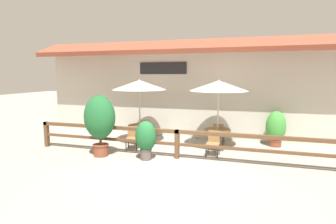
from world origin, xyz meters
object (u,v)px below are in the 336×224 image
chair_near_wallside (146,129)px  chair_middle_wallside (219,133)px  potted_plant_corner_fern (276,128)px  patio_umbrella_middle (219,86)px  chair_middle_streetside (213,142)px  potted_plant_entrance_palm (146,138)px  chair_near_streetside (132,137)px  dining_table_middle (217,133)px  potted_plant_tall_tropical (100,119)px  dining_table_near (140,129)px  patio_umbrella_near (139,85)px

chair_near_wallside → chair_middle_wallside: same height
chair_middle_wallside → potted_plant_corner_fern: (2.11, 0.33, 0.24)m
patio_umbrella_middle → potted_plant_corner_fern: patio_umbrella_middle is taller
chair_near_wallside → chair_middle_streetside: size_ratio=1.00×
patio_umbrella_middle → potted_plant_entrance_palm: 3.20m
chair_near_streetside → dining_table_middle: (2.99, 0.84, 0.15)m
chair_near_wallside → chair_middle_wallside: size_ratio=1.00×
dining_table_middle → potted_plant_entrance_palm: size_ratio=0.74×
chair_near_wallside → chair_middle_wallside: 3.03m
dining_table_middle → potted_plant_tall_tropical: potted_plant_tall_tropical is taller
dining_table_near → dining_table_middle: size_ratio=1.00×
dining_table_near → potted_plant_entrance_palm: bearing=-62.0°
chair_middle_wallside → potted_plant_tall_tropical: potted_plant_tall_tropical is taller
dining_table_near → chair_near_wallside: (-0.05, 0.76, -0.15)m
chair_near_wallside → chair_near_streetside: bearing=101.4°
chair_near_wallside → patio_umbrella_middle: size_ratio=0.33×
chair_near_streetside → potted_plant_entrance_palm: size_ratio=0.66×
patio_umbrella_middle → dining_table_middle: bearing=180.0°
chair_middle_streetside → potted_plant_corner_fern: (2.14, 1.84, 0.24)m
potted_plant_tall_tropical → chair_near_streetside: bearing=55.9°
chair_near_wallside → dining_table_near: bearing=102.7°
dining_table_near → dining_table_middle: 3.01m
patio_umbrella_near → potted_plant_tall_tropical: bearing=-110.7°
patio_umbrella_near → potted_plant_entrance_palm: (0.92, -1.74, -1.62)m
chair_near_wallside → potted_plant_tall_tropical: (-0.63, -2.56, 0.79)m
patio_umbrella_near → chair_middle_streetside: patio_umbrella_near is taller
potted_plant_tall_tropical → patio_umbrella_middle: bearing=26.9°
patio_umbrella_near → potted_plant_corner_fern: patio_umbrella_near is taller
dining_table_near → chair_middle_wallside: bearing=15.6°
chair_near_wallside → potted_plant_tall_tropical: 2.75m
chair_near_streetside → potted_plant_corner_fern: 5.43m
patio_umbrella_middle → potted_plant_corner_fern: bearing=27.5°
patio_umbrella_near → chair_middle_wallside: patio_umbrella_near is taller
patio_umbrella_near → potted_plant_tall_tropical: size_ratio=1.24×
chair_middle_streetside → potted_plant_corner_fern: bearing=43.4°
chair_middle_streetside → potted_plant_tall_tropical: size_ratio=0.41×
chair_near_wallside → chair_middle_streetside: 3.33m
chair_middle_streetside → potted_plant_entrance_palm: 2.30m
dining_table_middle → chair_middle_wallside: 0.77m
dining_table_near → potted_plant_corner_fern: (5.09, 1.16, 0.10)m
chair_near_wallside → potted_plant_corner_fern: potted_plant_corner_fern is taller
dining_table_near → dining_table_middle: bearing=1.4°
patio_umbrella_middle → potted_plant_entrance_palm: bearing=-139.0°
patio_umbrella_middle → dining_table_middle: size_ratio=2.72×
patio_umbrella_near → dining_table_middle: bearing=1.4°
chair_near_streetside → patio_umbrella_middle: size_ratio=0.33×
chair_near_streetside → patio_umbrella_middle: bearing=2.7°
potted_plant_tall_tropical → potted_plant_corner_fern: bearing=27.1°
chair_near_wallside → patio_umbrella_middle: patio_umbrella_middle is taller
dining_table_middle → potted_plant_corner_fern: (2.08, 1.08, 0.10)m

